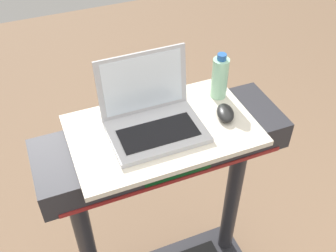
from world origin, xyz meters
name	(u,v)px	position (x,y,z in m)	size (l,w,h in m)	color
desk_board	(163,130)	(0.00, 0.70, 1.07)	(0.64, 0.40, 0.02)	beige
laptop	(152,116)	(-0.03, 0.72, 1.13)	(0.32, 0.26, 0.24)	#B7B7BC
computer_mouse	(225,113)	(0.23, 0.67, 1.09)	(0.06, 0.10, 0.03)	black
water_bottle	(220,77)	(0.26, 0.79, 1.16)	(0.06, 0.06, 0.18)	#9EDBB2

